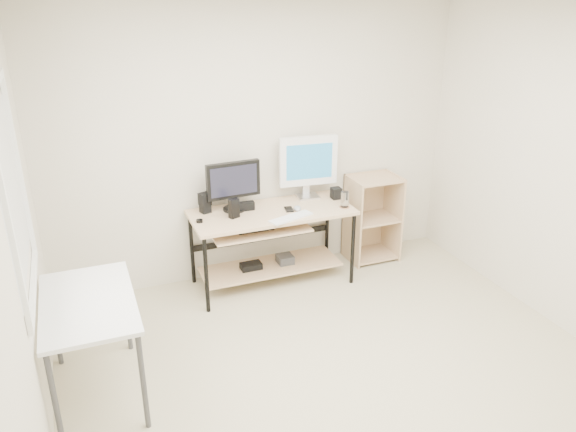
{
  "coord_description": "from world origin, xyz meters",
  "views": [
    {
      "loc": [
        -1.62,
        -2.87,
        2.68
      ],
      "look_at": [
        0.02,
        1.3,
        0.83
      ],
      "focal_mm": 35.0,
      "sensor_mm": 36.0,
      "label": 1
    }
  ],
  "objects_px": {
    "audio_controller": "(234,208)",
    "side_table": "(89,311)",
    "shelf_unit": "(371,217)",
    "white_imac": "(308,163)",
    "desk": "(269,232)",
    "black_monitor": "(233,183)"
  },
  "relations": [
    {
      "from": "audio_controller",
      "to": "side_table",
      "type": "bearing_deg",
      "value": -161.76
    },
    {
      "from": "shelf_unit",
      "to": "white_imac",
      "type": "xyz_separation_m",
      "value": [
        -0.7,
        0.04,
        0.65
      ]
    },
    {
      "from": "side_table",
      "to": "white_imac",
      "type": "bearing_deg",
      "value": 30.64
    },
    {
      "from": "desk",
      "to": "white_imac",
      "type": "bearing_deg",
      "value": 23.0
    },
    {
      "from": "desk",
      "to": "black_monitor",
      "type": "bearing_deg",
      "value": 153.91
    },
    {
      "from": "desk",
      "to": "side_table",
      "type": "relative_size",
      "value": 1.5
    },
    {
      "from": "shelf_unit",
      "to": "black_monitor",
      "type": "bearing_deg",
      "value": -179.26
    },
    {
      "from": "black_monitor",
      "to": "white_imac",
      "type": "bearing_deg",
      "value": 1.3
    },
    {
      "from": "side_table",
      "to": "audio_controller",
      "type": "relative_size",
      "value": 5.61
    },
    {
      "from": "shelf_unit",
      "to": "side_table",
      "type": "bearing_deg",
      "value": -156.67
    },
    {
      "from": "shelf_unit",
      "to": "black_monitor",
      "type": "xyz_separation_m",
      "value": [
        -1.47,
        -0.02,
        0.56
      ]
    },
    {
      "from": "side_table",
      "to": "audio_controller",
      "type": "bearing_deg",
      "value": 38.0
    },
    {
      "from": "white_imac",
      "to": "desk",
      "type": "bearing_deg",
      "value": -151.35
    },
    {
      "from": "shelf_unit",
      "to": "audio_controller",
      "type": "height_order",
      "value": "audio_controller"
    },
    {
      "from": "side_table",
      "to": "shelf_unit",
      "type": "height_order",
      "value": "shelf_unit"
    },
    {
      "from": "desk",
      "to": "shelf_unit",
      "type": "height_order",
      "value": "shelf_unit"
    },
    {
      "from": "white_imac",
      "to": "audio_controller",
      "type": "relative_size",
      "value": 3.42
    },
    {
      "from": "side_table",
      "to": "shelf_unit",
      "type": "distance_m",
      "value": 3.09
    },
    {
      "from": "desk",
      "to": "side_table",
      "type": "bearing_deg",
      "value": -147.35
    },
    {
      "from": "black_monitor",
      "to": "white_imac",
      "type": "height_order",
      "value": "white_imac"
    },
    {
      "from": "black_monitor",
      "to": "audio_controller",
      "type": "distance_m",
      "value": 0.25
    },
    {
      "from": "side_table",
      "to": "white_imac",
      "type": "relative_size",
      "value": 1.64
    }
  ]
}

